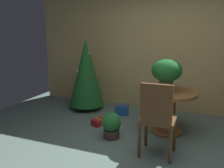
# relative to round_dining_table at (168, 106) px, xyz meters

# --- Properties ---
(ground_plane) EXTENTS (6.60, 6.60, 0.00)m
(ground_plane) POSITION_rel_round_dining_table_xyz_m (-0.18, -0.99, -0.46)
(ground_plane) COLOR slate
(back_wall_panel) EXTENTS (6.00, 0.10, 2.60)m
(back_wall_panel) POSITION_rel_round_dining_table_xyz_m (-0.18, 1.21, 0.84)
(back_wall_panel) COLOR tan
(back_wall_panel) RESTS_ON ground_plane
(round_dining_table) EXTENTS (0.92, 0.92, 0.70)m
(round_dining_table) POSITION_rel_round_dining_table_xyz_m (0.00, 0.00, 0.00)
(round_dining_table) COLOR brown
(round_dining_table) RESTS_ON ground_plane
(flower_vase) EXTENTS (0.48, 0.48, 0.52)m
(flower_vase) POSITION_rel_round_dining_table_xyz_m (-0.04, -0.02, 0.56)
(flower_vase) COLOR #665B51
(flower_vase) RESTS_ON round_dining_table
(wooden_chair_near) EXTENTS (0.45, 0.41, 1.02)m
(wooden_chair_near) POSITION_rel_round_dining_table_xyz_m (-0.00, -0.86, 0.12)
(wooden_chair_near) COLOR brown
(wooden_chair_near) RESTS_ON ground_plane
(holiday_tree) EXTENTS (0.73, 0.73, 1.48)m
(holiday_tree) POSITION_rel_round_dining_table_xyz_m (-1.80, 0.60, 0.33)
(holiday_tree) COLOR brown
(holiday_tree) RESTS_ON ground_plane
(gift_box_blue) EXTENTS (0.29, 0.26, 0.20)m
(gift_box_blue) POSITION_rel_round_dining_table_xyz_m (-0.98, 0.54, -0.36)
(gift_box_blue) COLOR #1E569E
(gift_box_blue) RESTS_ON ground_plane
(gift_box_red) EXTENTS (0.26, 0.29, 0.11)m
(gift_box_red) POSITION_rel_round_dining_table_xyz_m (-1.17, -0.14, -0.40)
(gift_box_red) COLOR red
(gift_box_red) RESTS_ON ground_plane
(potted_plant) EXTENTS (0.30, 0.30, 0.41)m
(potted_plant) POSITION_rel_round_dining_table_xyz_m (-0.77, -0.54, -0.24)
(potted_plant) COLOR #4C382D
(potted_plant) RESTS_ON ground_plane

